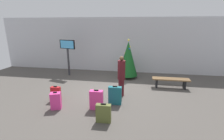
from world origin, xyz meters
TOP-DOWN VIEW (x-y plane):
  - ground_plane at (0.00, 0.00)m, footprint 16.00×16.00m
  - back_wall at (0.00, 3.59)m, footprint 16.00×0.20m
  - holiday_tree at (0.83, 2.24)m, footprint 1.12×1.12m
  - flight_info_kiosk at (-2.79, 2.16)m, footprint 1.04×0.35m
  - waiting_bench at (3.04, 1.00)m, footprint 1.78×0.44m
  - traveller_0 at (0.74, -0.35)m, footprint 0.46×0.46m
  - suitcase_0 at (-1.85, -1.28)m, footprint 0.39×0.17m
  - suitcase_1 at (-0.03, -1.67)m, footprint 0.49×0.24m
  - suitcase_2 at (0.41, -2.46)m, footprint 0.49×0.19m
  - suitcase_3 at (-1.52, -1.91)m, footprint 0.43×0.37m
  - suitcase_4 at (0.59, -1.18)m, footprint 0.52×0.21m

SIDE VIEW (x-z plane):
  - ground_plane at x=0.00m, z-range 0.00..0.00m
  - suitcase_0 at x=-1.85m, z-range -0.02..0.62m
  - suitcase_2 at x=0.41m, z-range -0.02..0.64m
  - suitcase_3 at x=-1.52m, z-range -0.02..0.65m
  - suitcase_1 at x=-0.03m, z-range -0.02..0.74m
  - suitcase_4 at x=0.59m, z-range -0.02..0.75m
  - waiting_bench at x=3.04m, z-range 0.13..0.61m
  - traveller_0 at x=0.74m, z-range 0.05..1.83m
  - holiday_tree at x=0.83m, z-range 0.02..2.28m
  - flight_info_kiosk at x=-2.79m, z-range 0.47..2.64m
  - back_wall at x=0.00m, z-range 0.00..3.49m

